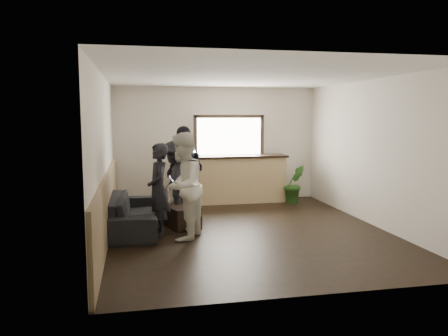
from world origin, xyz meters
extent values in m
cube|color=black|center=(0.00, 0.00, 0.00)|extent=(5.00, 6.00, 0.01)
cube|color=silver|center=(0.00, 0.00, 2.80)|extent=(5.00, 6.00, 0.01)
cube|color=beige|center=(0.00, 3.00, 1.40)|extent=(5.00, 0.01, 2.80)
cube|color=beige|center=(0.00, -3.00, 1.40)|extent=(5.00, 0.01, 2.80)
cube|color=beige|center=(-2.50, 0.00, 1.40)|extent=(0.01, 6.00, 2.80)
cube|color=beige|center=(2.50, 0.00, 1.40)|extent=(0.01, 6.00, 2.80)
cube|color=#927852|center=(-2.47, 0.00, 0.55)|extent=(0.06, 5.90, 1.10)
cube|color=tan|center=(0.30, 2.68, 0.55)|extent=(2.60, 0.60, 1.10)
cube|color=black|center=(0.30, 2.68, 1.12)|extent=(2.70, 0.68, 0.05)
cube|color=white|center=(0.30, 2.96, 1.60)|extent=(1.60, 0.06, 0.90)
cube|color=#3F3326|center=(0.30, 2.93, 2.09)|extent=(1.72, 0.08, 0.08)
cube|color=#3F3326|center=(-0.54, 2.93, 1.60)|extent=(0.08, 0.08, 1.06)
cube|color=#3F3326|center=(1.14, 2.93, 1.60)|extent=(0.08, 0.08, 1.06)
imported|color=black|center=(-2.04, 0.46, 0.32)|extent=(0.93, 2.21, 0.64)
cube|color=black|center=(-1.18, 0.57, 0.20)|extent=(0.79, 1.03, 0.41)
imported|color=silver|center=(-1.34, 0.75, 0.45)|extent=(0.16, 0.16, 0.10)
imported|color=silver|center=(-0.98, 0.50, 0.45)|extent=(0.12, 0.12, 0.09)
imported|color=#2D6623|center=(1.78, 2.29, 0.46)|extent=(0.54, 0.45, 0.93)
imported|color=black|center=(-1.59, 0.05, 0.81)|extent=(0.44, 0.62, 1.63)
cube|color=black|center=(-1.37, 0.06, 1.00)|extent=(0.10, 0.08, 0.12)
cube|color=silver|center=(-1.37, 0.06, 1.00)|extent=(0.08, 0.07, 0.11)
imported|color=white|center=(-1.20, -0.30, 0.91)|extent=(1.00, 1.10, 1.83)
cube|color=black|center=(-1.00, -0.39, 0.93)|extent=(0.11, 0.10, 0.12)
cube|color=silver|center=(-1.00, -0.40, 0.93)|extent=(0.10, 0.09, 0.11)
imported|color=black|center=(-1.21, 0.80, 0.82)|extent=(1.07, 1.22, 1.64)
cube|color=black|center=(-1.02, 0.68, 1.11)|extent=(0.12, 0.11, 0.12)
cube|color=silver|center=(-1.02, 0.67, 1.11)|extent=(0.10, 0.09, 0.11)
imported|color=black|center=(-0.96, 1.49, 0.95)|extent=(1.11, 1.12, 1.89)
cube|color=black|center=(-0.80, 1.34, 1.40)|extent=(0.12, 0.12, 0.12)
cube|color=silver|center=(-0.80, 1.33, 1.40)|extent=(0.10, 0.10, 0.11)
camera|label=1|loc=(-1.97, -7.60, 2.09)|focal=35.00mm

